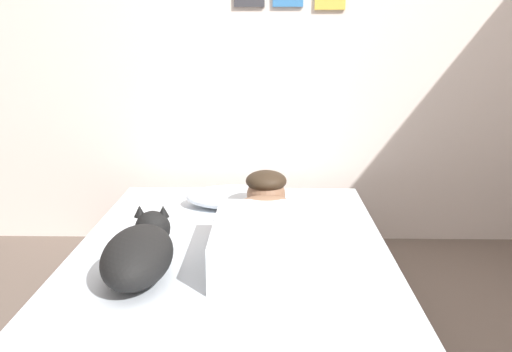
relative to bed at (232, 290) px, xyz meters
name	(u,v)px	position (x,y,z in m)	size (l,w,h in m)	color
back_wall	(288,44)	(0.28, 1.26, 1.06)	(4.02, 0.12, 2.50)	silver
bed	(232,290)	(0.00, 0.00, 0.00)	(1.42, 2.08, 0.39)	#4C4742
pillow	(234,197)	(-0.03, 0.62, 0.26)	(0.52, 0.32, 0.11)	silver
person_lying	(266,228)	(0.15, -0.03, 0.31)	(0.43, 0.92, 0.27)	silver
dog	(140,252)	(-0.33, -0.31, 0.30)	(0.26, 0.57, 0.21)	black
coffee_cup	(282,211)	(0.23, 0.43, 0.24)	(0.12, 0.09, 0.07)	white
cell_phone	(283,266)	(0.22, -0.20, 0.20)	(0.07, 0.14, 0.01)	black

